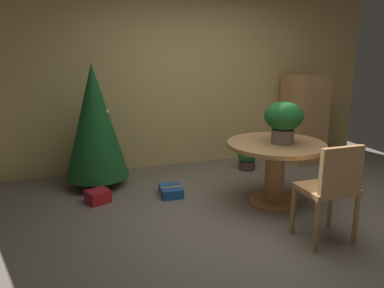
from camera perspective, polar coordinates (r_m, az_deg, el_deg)
ground_plane at (r=4.20m, az=9.44°, el=-10.91°), size 6.60×6.60×0.00m
back_wall_panel at (r=5.84m, az=-0.47°, el=9.67°), size 6.00×0.10×2.60m
round_dining_table at (r=4.45m, az=12.18°, el=-2.47°), size 1.09×1.09×0.73m
flower_vase at (r=4.33m, az=13.32°, el=3.63°), size 0.42×0.42×0.46m
wooden_chair_near at (r=3.70m, az=19.88°, el=-5.88°), size 0.47×0.40×0.95m
holiday_tree at (r=4.99m, az=-14.14°, el=3.23°), size 0.80×0.80×1.57m
gift_box_red at (r=4.67m, az=-13.69°, el=-7.50°), size 0.31×0.29×0.15m
gift_box_blue at (r=4.75m, az=-3.11°, el=-6.96°), size 0.27×0.33×0.11m
wooden_cabinet at (r=6.28m, az=16.08°, el=3.70°), size 0.52×0.62×1.35m
potted_plant at (r=5.72m, az=8.12°, el=-1.86°), size 0.28×0.28×0.38m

